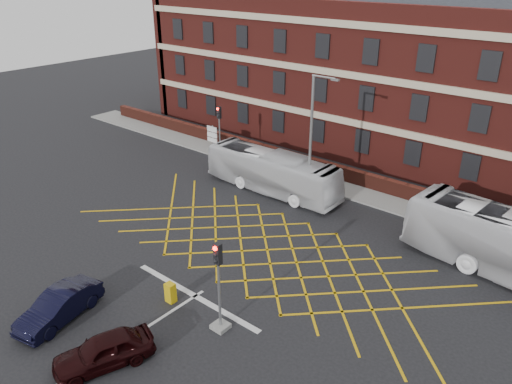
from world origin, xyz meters
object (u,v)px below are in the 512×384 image
Objects in this scene: street_lamp at (311,162)px; utility_cabinet at (170,293)px; car_maroon at (104,351)px; traffic_light_far at (220,137)px; car_navy at (59,306)px; bus_left at (272,172)px; direction_signs at (212,135)px; traffic_light_near at (219,295)px.

utility_cabinet is (1.14, -13.06, -2.36)m from street_lamp.
traffic_light_far reaches higher than car_maroon.
car_navy is 20.91m from traffic_light_far.
car_navy reaches higher than utility_cabinet.
bus_left is at bearing 127.14° from car_maroon.
street_lamp is (1.69, 17.05, 2.17)m from car_navy.
utility_cabinet is at bearing 124.23° from car_maroon.
street_lamp is 12.23m from direction_signs.
car_navy is 0.97× the size of traffic_light_near.
street_lamp is at bearing 71.62° from car_navy.
car_maroon is at bearing -57.77° from traffic_light_far.
direction_signs is (-16.01, 15.86, -0.39)m from traffic_light_near.
car_navy is 17.27m from street_lamp.
traffic_light_near reaches higher than car_navy.
car_navy reaches higher than car_maroon.
street_lamp is 3.83× the size of direction_signs.
traffic_light_far is 18.88m from utility_cabinet.
traffic_light_far is at bearing 133.66° from traffic_light_near.
traffic_light_far is at bearing -26.80° from direction_signs.
traffic_light_near reaches higher than utility_cabinet.
utility_cabinet is at bearing -162.42° from bus_left.
bus_left is at bearing -19.60° from direction_signs.
traffic_light_near is (7.15, -12.71, 0.35)m from bus_left.
car_navy is at bearing -63.19° from direction_signs.
car_maroon is at bearing -18.26° from car_navy.
bus_left is 2.60× the size of car_maroon.
traffic_light_near is at bearing -71.89° from street_lamp.
utility_cabinet is (-3.09, -0.12, -1.27)m from traffic_light_near.
traffic_light_near is 4.33× the size of utility_cabinet.
traffic_light_near is 1.94× the size of direction_signs.
traffic_light_far is (-12.29, 19.49, 1.10)m from car_maroon.
car_navy is at bearing -175.80° from bus_left.
traffic_light_far is at bearing 72.23° from bus_left.
bus_left is 10.31× the size of utility_cabinet.
street_lamp reaches higher than traffic_light_near.
utility_cabinet is at bearing -51.05° from direction_signs.
traffic_light_near reaches higher than car_maroon.
utility_cabinet is (-1.06, 4.36, -0.17)m from car_maroon.
street_lamp reaches higher than direction_signs.
direction_signs is (-8.86, 3.15, -0.04)m from bus_left.
bus_left is 1.21× the size of street_lamp.
car_maroon is at bearing -82.79° from street_lamp.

